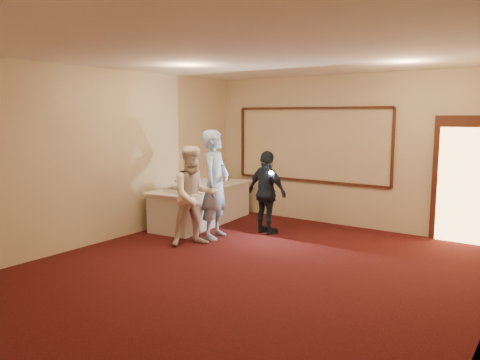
# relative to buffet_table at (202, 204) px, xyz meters

# --- Properties ---
(floor) EXTENTS (7.00, 7.00, 0.00)m
(floor) POSITION_rel_buffet_table_xyz_m (2.50, -2.01, -0.39)
(floor) COLOR black
(floor) RESTS_ON ground
(room_walls) EXTENTS (6.04, 7.04, 3.02)m
(room_walls) POSITION_rel_buffet_table_xyz_m (2.50, -2.01, 1.64)
(room_walls) COLOR beige
(room_walls) RESTS_ON floor
(wall_molding) EXTENTS (3.45, 0.04, 1.55)m
(wall_molding) POSITION_rel_buffet_table_xyz_m (1.70, 1.46, 1.21)
(wall_molding) COLOR #32160F
(wall_molding) RESTS_ON room_walls
(doorway) EXTENTS (1.05, 0.07, 2.20)m
(doorway) POSITION_rel_buffet_table_xyz_m (4.65, 1.44, 0.69)
(doorway) COLOR #32160F
(doorway) RESTS_ON floor
(buffet_table) EXTENTS (1.26, 2.66, 0.77)m
(buffet_table) POSITION_rel_buffet_table_xyz_m (0.00, 0.00, 0.00)
(buffet_table) COLOR silver
(buffet_table) RESTS_ON floor
(pavlova_tray) EXTENTS (0.43, 0.59, 0.21)m
(pavlova_tray) POSITION_rel_buffet_table_xyz_m (0.12, -0.79, 0.47)
(pavlova_tray) COLOR #ACAFB3
(pavlova_tray) RESTS_ON buffet_table
(cupcake_stand) EXTENTS (0.32, 0.32, 0.47)m
(cupcake_stand) POSITION_rel_buffet_table_xyz_m (-0.23, 0.98, 0.55)
(cupcake_stand) COLOR #D6454A
(cupcake_stand) RESTS_ON buffet_table
(plate_stack_a) EXTENTS (0.18, 0.18, 0.15)m
(plate_stack_a) POSITION_rel_buffet_table_xyz_m (-0.02, 0.06, 0.46)
(plate_stack_a) COLOR white
(plate_stack_a) RESTS_ON buffet_table
(plate_stack_b) EXTENTS (0.19, 0.19, 0.16)m
(plate_stack_b) POSITION_rel_buffet_table_xyz_m (0.23, 0.28, 0.46)
(plate_stack_b) COLOR white
(plate_stack_b) RESTS_ON buffet_table
(tart) EXTENTS (0.26, 0.26, 0.05)m
(tart) POSITION_rel_buffet_table_xyz_m (0.10, -0.34, 0.41)
(tart) COLOR white
(tart) RESTS_ON buffet_table
(man) EXTENTS (0.62, 0.80, 1.95)m
(man) POSITION_rel_buffet_table_xyz_m (0.94, -0.76, 0.59)
(man) COLOR #8BADDB
(man) RESTS_ON floor
(woman) EXTENTS (0.97, 1.04, 1.70)m
(woman) POSITION_rel_buffet_table_xyz_m (0.94, -1.34, 0.46)
(woman) COLOR white
(woman) RESTS_ON floor
(guest) EXTENTS (0.97, 0.57, 1.56)m
(guest) POSITION_rel_buffet_table_xyz_m (1.55, 0.02, 0.39)
(guest) COLOR black
(guest) RESTS_ON floor
(camera_flash) EXTENTS (0.08, 0.06, 0.05)m
(camera_flash) POSITION_rel_buffet_table_xyz_m (1.72, -0.12, 0.79)
(camera_flash) COLOR white
(camera_flash) RESTS_ON guest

